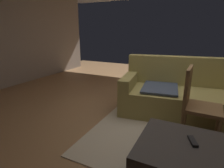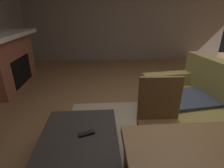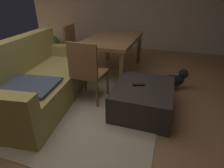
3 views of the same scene
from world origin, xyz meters
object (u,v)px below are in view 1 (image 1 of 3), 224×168
at_px(couch, 185,95).
at_px(ottoman_coffee_table, 189,165).
at_px(tv_remote, 193,141).
at_px(dining_chair_west, 196,100).

height_order(couch, ottoman_coffee_table, couch).
bearing_deg(ottoman_coffee_table, couch, 96.70).
relative_size(ottoman_coffee_table, tv_remote, 5.81).
distance_m(couch, tv_remote, 1.50).
distance_m(couch, ottoman_coffee_table, 1.58).
bearing_deg(tv_remote, dining_chair_west, 71.38).
bearing_deg(tv_remote, ottoman_coffee_table, -111.68).
distance_m(ottoman_coffee_table, tv_remote, 0.21).
bearing_deg(couch, tv_remote, -82.88).
distance_m(ottoman_coffee_table, dining_chair_west, 0.89).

